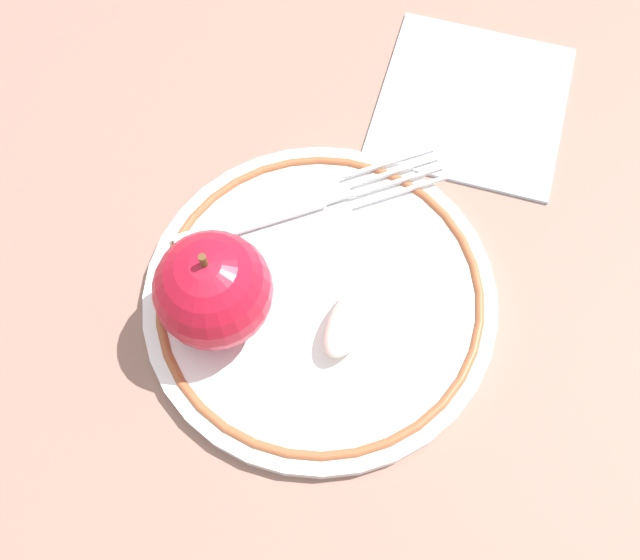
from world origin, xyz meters
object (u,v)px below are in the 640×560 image
at_px(fork, 303,205).
at_px(napkin_folded, 472,101).
at_px(plate, 320,297).
at_px(apple_slice_front, 354,316).
at_px(apple_red_whole, 213,290).

distance_m(fork, napkin_folded, 0.16).
distance_m(plate, napkin_folded, 0.20).
relative_size(apple_slice_front, napkin_folded, 0.42).
xyz_separation_m(plate, fork, (-0.06, -0.01, 0.01)).
height_order(plate, napkin_folded, plate).
xyz_separation_m(apple_slice_front, fork, (-0.08, -0.03, -0.01)).
xyz_separation_m(fork, napkin_folded, (-0.10, 0.13, -0.01)).
height_order(plate, apple_red_whole, apple_red_whole).
bearing_deg(napkin_folded, plate, -35.88).
bearing_deg(fork, apple_red_whole, -142.82).
relative_size(apple_red_whole, napkin_folded, 0.56).
height_order(plate, apple_slice_front, apple_slice_front).
height_order(apple_slice_front, napkin_folded, apple_slice_front).
xyz_separation_m(plate, apple_red_whole, (0.01, -0.06, 0.04)).
xyz_separation_m(plate, napkin_folded, (-0.16, 0.12, -0.00)).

